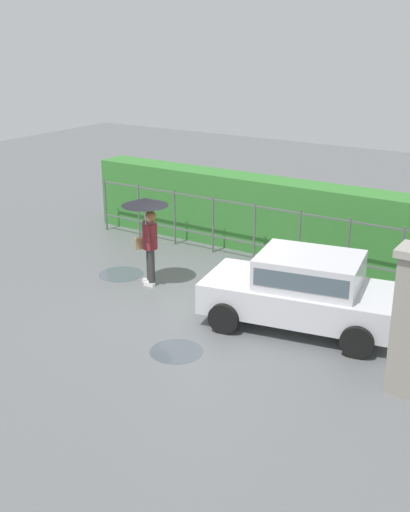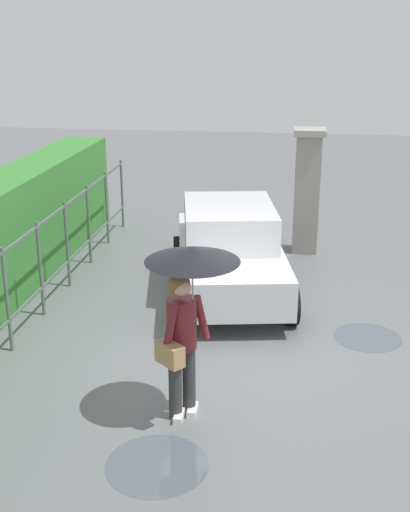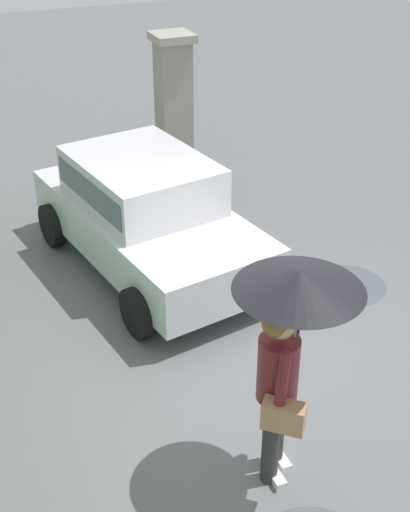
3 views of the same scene
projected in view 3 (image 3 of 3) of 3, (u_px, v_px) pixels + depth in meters
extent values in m
plane|color=slate|center=(247.00, 354.00, 7.51)|extent=(40.00, 40.00, 0.00)
cube|color=silver|center=(149.00, 227.00, 8.83)|extent=(3.93, 2.27, 0.60)
cube|color=silver|center=(141.00, 180.00, 8.63)|extent=(2.13, 1.75, 0.60)
cube|color=#4C5B66|center=(141.00, 179.00, 8.62)|extent=(1.98, 1.75, 0.33)
cylinder|color=black|center=(259.00, 270.00, 8.46)|extent=(0.62, 0.28, 0.60)
cylinder|color=black|center=(138.00, 313.00, 7.67)|extent=(0.62, 0.28, 0.60)
cylinder|color=black|center=(159.00, 196.00, 10.27)|extent=(0.62, 0.28, 0.60)
cylinder|color=black|center=(53.00, 225.00, 9.48)|extent=(0.62, 0.28, 0.60)
cube|color=red|center=(121.00, 160.00, 10.36)|extent=(0.09, 0.21, 0.16)
cube|color=red|center=(52.00, 177.00, 9.84)|extent=(0.09, 0.21, 0.16)
cylinder|color=#333333|center=(276.00, 426.00, 5.97)|extent=(0.15, 0.15, 0.86)
cylinder|color=#333333|center=(271.00, 443.00, 5.80)|extent=(0.15, 0.15, 0.86)
cube|color=white|center=(280.00, 460.00, 6.15)|extent=(0.26, 0.10, 0.08)
cube|color=white|center=(275.00, 477.00, 5.98)|extent=(0.26, 0.10, 0.08)
cylinder|color=maroon|center=(278.00, 369.00, 5.52)|extent=(0.34, 0.34, 0.58)
sphere|color=#DBAD89|center=(281.00, 325.00, 5.30)|extent=(0.22, 0.22, 0.22)
sphere|color=olive|center=(277.00, 323.00, 5.30)|extent=(0.25, 0.25, 0.25)
cylinder|color=maroon|center=(294.00, 352.00, 5.67)|extent=(0.23, 0.22, 0.56)
cylinder|color=maroon|center=(282.00, 386.00, 5.31)|extent=(0.23, 0.22, 0.56)
cylinder|color=#B2B2B7|center=(295.00, 331.00, 5.39)|extent=(0.02, 0.02, 0.77)
cone|color=black|center=(299.00, 281.00, 5.15)|extent=(1.03, 1.03, 0.17)
cube|color=tan|center=(284.00, 416.00, 5.40)|extent=(0.34, 0.36, 0.24)
cube|color=gray|center=(174.00, 115.00, 10.86)|extent=(0.48, 0.48, 2.30)
cube|color=#9E998E|center=(172.00, 37.00, 10.25)|extent=(0.60, 0.60, 0.12)
cylinder|color=#4C545B|center=(348.00, 285.00, 8.72)|extent=(0.97, 0.97, 0.00)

